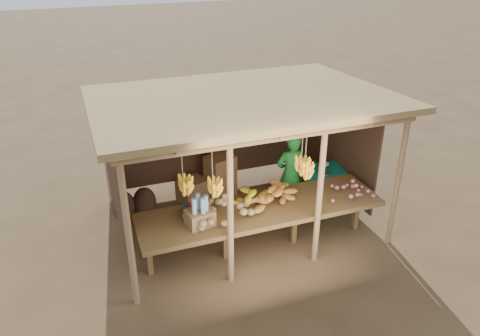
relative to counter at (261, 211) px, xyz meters
name	(u,v)px	position (x,y,z in m)	size (l,w,h in m)	color
ground	(240,220)	(0.00, 0.95, -0.74)	(60.00, 60.00, 0.00)	brown
stall_structure	(237,121)	(-0.06, 0.94, 1.18)	(4.70, 3.50, 2.43)	#94714C
counter	(261,211)	(0.00, 0.00, 0.00)	(3.90, 1.05, 0.80)	brown
potato_heap	(222,208)	(-0.67, -0.10, 0.25)	(1.08, 0.65, 0.37)	#96814D
sweet_potato_heap	(268,193)	(0.15, 0.10, 0.24)	(1.08, 0.65, 0.36)	#C67F33
onion_heap	(352,187)	(1.50, -0.20, 0.24)	(0.77, 0.46, 0.35)	#BE5C73
banana_pile	(254,192)	(-0.03, 0.21, 0.24)	(0.67, 0.40, 0.35)	#FFF428
tomato_basin	(195,210)	(-1.02, 0.16, 0.14)	(0.36, 0.36, 0.19)	navy
bottle_box	(200,214)	(-1.03, -0.13, 0.25)	(0.43, 0.37, 0.49)	olive
vendor	(290,174)	(0.96, 0.92, 0.04)	(0.57, 0.37, 1.55)	#1A7829
tarp_crate	(322,186)	(1.67, 0.96, -0.36)	(0.82, 0.72, 0.92)	brown
carton_stack	(211,180)	(-0.24, 1.92, -0.37)	(1.20, 0.56, 0.83)	olive
burlap_sacks	(134,202)	(-1.75, 1.83, -0.49)	(0.82, 0.43, 0.58)	#422B1E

